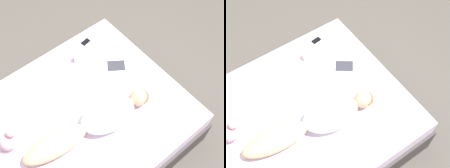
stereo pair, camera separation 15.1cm
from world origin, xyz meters
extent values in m
plane|color=#4C4742|center=(0.00, 0.00, 0.00)|extent=(12.00, 12.00, 0.00)
cube|color=#383333|center=(0.00, 0.00, 0.19)|extent=(1.76, 2.10, 0.37)
cube|color=silver|center=(0.00, 0.00, 0.48)|extent=(1.70, 2.04, 0.22)
ellipsoid|color=tan|center=(0.14, -0.35, 0.67)|extent=(0.32, 0.66, 0.16)
ellipsoid|color=white|center=(0.22, 0.20, 0.68)|extent=(0.42, 0.59, 0.19)
ellipsoid|color=brown|center=(0.26, 0.57, 0.68)|extent=(0.20, 0.19, 0.10)
sphere|color=tan|center=(0.26, 0.55, 0.68)|extent=(0.18, 0.18, 0.18)
cube|color=silver|center=(-0.39, 0.79, 0.59)|extent=(0.33, 0.34, 0.01)
cube|color=silver|center=(-0.22, 0.67, 0.59)|extent=(0.33, 0.34, 0.01)
cube|color=#2D2D38|center=(-0.22, 0.67, 0.60)|extent=(0.22, 0.23, 0.00)
cylinder|color=white|center=(-0.55, 0.40, 0.63)|extent=(0.08, 0.08, 0.08)
cylinder|color=black|center=(-0.55, 0.40, 0.67)|extent=(0.07, 0.07, 0.01)
torus|color=white|center=(-0.50, 0.40, 0.63)|extent=(0.06, 0.01, 0.06)
cube|color=silver|center=(-0.69, 0.62, 0.59)|extent=(0.10, 0.14, 0.01)
cube|color=black|center=(-0.69, 0.62, 0.60)|extent=(0.08, 0.12, 0.00)
ellipsoid|color=#DB9EB2|center=(-0.16, -0.67, 0.66)|extent=(0.17, 0.16, 0.15)
sphere|color=#DB9EB2|center=(-0.16, -0.61, 0.76)|extent=(0.09, 0.09, 0.09)
camera|label=1|loc=(1.29, -0.65, 3.30)|focal=50.00mm
camera|label=2|loc=(1.38, -0.53, 3.30)|focal=50.00mm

